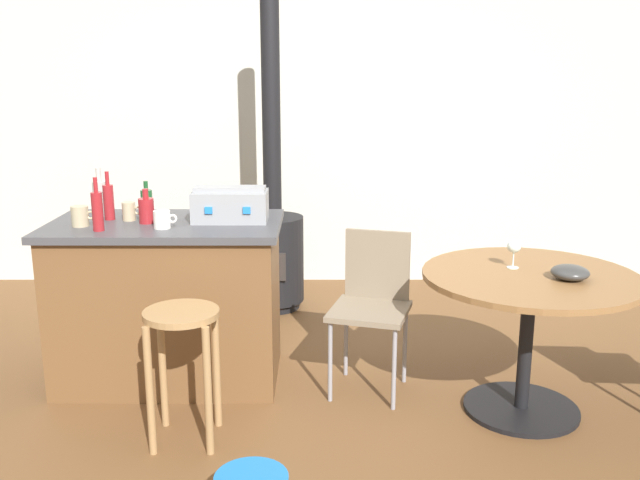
{
  "coord_description": "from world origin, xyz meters",
  "views": [
    {
      "loc": [
        0.19,
        -3.21,
        1.71
      ],
      "look_at": [
        0.2,
        0.41,
        0.82
      ],
      "focal_mm": 38.75,
      "sensor_mm": 36.0,
      "label": 1
    }
  ],
  "objects_px": {
    "bottle_4": "(145,201)",
    "cup_2": "(127,211)",
    "kitchen_island": "(167,301)",
    "cup_1": "(78,216)",
    "folding_chair_far": "(370,299)",
    "cup_0": "(160,220)",
    "bottle_2": "(95,210)",
    "bottle_3": "(98,198)",
    "wine_glass": "(512,247)",
    "wood_stove": "(271,237)",
    "bottle_1": "(144,210)",
    "wooden_stool": "(181,345)",
    "bottle_0": "(107,201)",
    "dining_table": "(526,306)",
    "toolbox": "(228,205)",
    "serving_bowl": "(568,272)"
  },
  "relations": [
    {
      "from": "bottle_0",
      "to": "wine_glass",
      "type": "xyz_separation_m",
      "value": [
        2.14,
        -0.37,
        -0.17
      ]
    },
    {
      "from": "bottle_0",
      "to": "toolbox",
      "type": "bearing_deg",
      "value": -3.7
    },
    {
      "from": "bottle_0",
      "to": "wooden_stool",
      "type": "bearing_deg",
      "value": -55.04
    },
    {
      "from": "dining_table",
      "to": "bottle_2",
      "type": "distance_m",
      "value": 2.23
    },
    {
      "from": "folding_chair_far",
      "to": "cup_0",
      "type": "height_order",
      "value": "cup_0"
    },
    {
      "from": "toolbox",
      "to": "cup_1",
      "type": "bearing_deg",
      "value": -170.8
    },
    {
      "from": "bottle_4",
      "to": "bottle_2",
      "type": "bearing_deg",
      "value": -107.59
    },
    {
      "from": "wooden_stool",
      "to": "bottle_4",
      "type": "bearing_deg",
      "value": 111.4
    },
    {
      "from": "toolbox",
      "to": "wooden_stool",
      "type": "bearing_deg",
      "value": -101.62
    },
    {
      "from": "kitchen_island",
      "to": "serving_bowl",
      "type": "xyz_separation_m",
      "value": [
        2.04,
        -0.5,
        0.31
      ]
    },
    {
      "from": "wooden_stool",
      "to": "bottle_4",
      "type": "height_order",
      "value": "bottle_4"
    },
    {
      "from": "bottle_2",
      "to": "serving_bowl",
      "type": "xyz_separation_m",
      "value": [
        2.34,
        -0.29,
        -0.25
      ]
    },
    {
      "from": "dining_table",
      "to": "bottle_3",
      "type": "distance_m",
      "value": 2.39
    },
    {
      "from": "cup_0",
      "to": "folding_chair_far",
      "type": "bearing_deg",
      "value": 1.99
    },
    {
      "from": "bottle_4",
      "to": "wine_glass",
      "type": "bearing_deg",
      "value": -15.17
    },
    {
      "from": "bottle_1",
      "to": "cup_0",
      "type": "xyz_separation_m",
      "value": [
        0.11,
        -0.13,
        -0.03
      ]
    },
    {
      "from": "wood_stove",
      "to": "cup_2",
      "type": "relative_size",
      "value": 20.71
    },
    {
      "from": "bottle_0",
      "to": "bottle_2",
      "type": "relative_size",
      "value": 0.97
    },
    {
      "from": "bottle_1",
      "to": "bottle_2",
      "type": "height_order",
      "value": "bottle_2"
    },
    {
      "from": "wood_stove",
      "to": "bottle_3",
      "type": "xyz_separation_m",
      "value": [
        -0.9,
        -1.06,
        0.48
      ]
    },
    {
      "from": "kitchen_island",
      "to": "wooden_stool",
      "type": "relative_size",
      "value": 1.95
    },
    {
      "from": "bottle_2",
      "to": "bottle_1",
      "type": "bearing_deg",
      "value": 42.51
    },
    {
      "from": "bottle_2",
      "to": "cup_2",
      "type": "distance_m",
      "value": 0.27
    },
    {
      "from": "bottle_4",
      "to": "cup_2",
      "type": "height_order",
      "value": "bottle_4"
    },
    {
      "from": "bottle_2",
      "to": "wine_glass",
      "type": "xyz_separation_m",
      "value": [
        2.12,
        -0.09,
        -0.17
      ]
    },
    {
      "from": "bottle_0",
      "to": "bottle_3",
      "type": "bearing_deg",
      "value": 130.67
    },
    {
      "from": "kitchen_island",
      "to": "cup_2",
      "type": "height_order",
      "value": "cup_2"
    },
    {
      "from": "cup_1",
      "to": "wine_glass",
      "type": "distance_m",
      "value": 2.26
    },
    {
      "from": "folding_chair_far",
      "to": "bottle_0",
      "type": "height_order",
      "value": "bottle_0"
    },
    {
      "from": "bottle_1",
      "to": "wine_glass",
      "type": "xyz_separation_m",
      "value": [
        1.91,
        -0.28,
        -0.14
      ]
    },
    {
      "from": "wood_stove",
      "to": "cup_1",
      "type": "xyz_separation_m",
      "value": [
        -0.93,
        -1.31,
        0.43
      ]
    },
    {
      "from": "bottle_4",
      "to": "cup_1",
      "type": "xyz_separation_m",
      "value": [
        -0.27,
        -0.34,
        -0.02
      ]
    },
    {
      "from": "dining_table",
      "to": "bottle_4",
      "type": "distance_m",
      "value": 2.18
    },
    {
      "from": "wood_stove",
      "to": "cup_2",
      "type": "distance_m",
      "value": 1.43
    },
    {
      "from": "bottle_0",
      "to": "serving_bowl",
      "type": "xyz_separation_m",
      "value": [
        2.36,
        -0.57,
        -0.24
      ]
    },
    {
      "from": "wooden_stool",
      "to": "toolbox",
      "type": "bearing_deg",
      "value": 78.38
    },
    {
      "from": "cup_2",
      "to": "bottle_2",
      "type": "bearing_deg",
      "value": -109.99
    },
    {
      "from": "cup_0",
      "to": "bottle_1",
      "type": "bearing_deg",
      "value": 131.62
    },
    {
      "from": "dining_table",
      "to": "cup_0",
      "type": "distance_m",
      "value": 1.92
    },
    {
      "from": "bottle_3",
      "to": "cup_0",
      "type": "xyz_separation_m",
      "value": [
        0.41,
        -0.3,
        -0.06
      ]
    },
    {
      "from": "bottle_0",
      "to": "bottle_2",
      "type": "bearing_deg",
      "value": -84.88
    },
    {
      "from": "cup_0",
      "to": "toolbox",
      "type": "bearing_deg",
      "value": 27.61
    },
    {
      "from": "bottle_4",
      "to": "cup_2",
      "type": "distance_m",
      "value": 0.2
    },
    {
      "from": "folding_chair_far",
      "to": "bottle_1",
      "type": "distance_m",
      "value": 1.31
    },
    {
      "from": "folding_chair_far",
      "to": "bottle_2",
      "type": "distance_m",
      "value": 1.51
    },
    {
      "from": "wooden_stool",
      "to": "wine_glass",
      "type": "distance_m",
      "value": 1.7
    },
    {
      "from": "bottle_1",
      "to": "bottle_3",
      "type": "relative_size",
      "value": 0.68
    },
    {
      "from": "wine_glass",
      "to": "kitchen_island",
      "type": "bearing_deg",
      "value": 170.66
    },
    {
      "from": "cup_0",
      "to": "bottle_3",
      "type": "bearing_deg",
      "value": 143.77
    },
    {
      "from": "toolbox",
      "to": "kitchen_island",
      "type": "bearing_deg",
      "value": -176.28
    }
  ]
}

